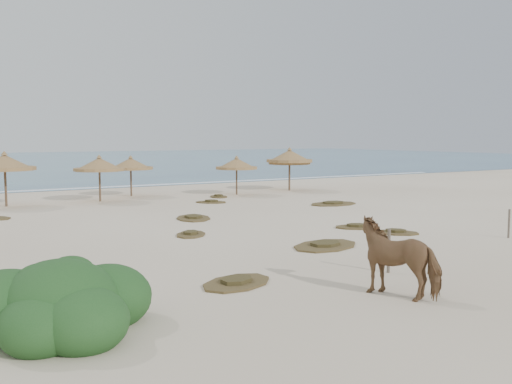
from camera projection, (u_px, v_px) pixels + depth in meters
ground at (275, 252)px, 18.43m from camera, size 160.00×160.00×0.00m
foam_line at (77, 189)px, 40.60m from camera, size 70.00×0.60×0.01m
palapa_1 at (5, 163)px, 30.10m from camera, size 4.13×4.13×2.96m
palapa_2 at (99, 165)px, 32.49m from camera, size 2.89×2.89×2.69m
palapa_3 at (131, 164)px, 35.37m from camera, size 3.59×3.59×2.56m
palapa_4 at (237, 164)px, 36.25m from camera, size 3.44×3.44×2.51m
palapa_5 at (289, 159)px, 39.55m from camera, size 3.85×3.85×2.74m
palapa_6 at (290, 157)px, 39.09m from camera, size 3.74×3.74×2.99m
horse at (400, 257)px, 13.38m from camera, size 1.74×2.33×1.79m
fence_post_near at (389, 251)px, 15.56m from camera, size 0.10×0.10×1.21m
fence_post_far at (509, 224)px, 20.88m from camera, size 0.10×0.10×1.06m
bush at (61, 306)px, 10.73m from camera, size 3.70×3.26×1.66m
scrub_2 at (191, 234)px, 21.48m from camera, size 1.84×1.98×0.16m
scrub_3 at (193, 218)px, 25.78m from camera, size 2.19×2.71×0.16m
scrub_4 at (357, 227)px, 23.24m from camera, size 2.16×1.86×0.16m
scrub_5 at (333, 204)px, 31.21m from camera, size 2.85×1.88×0.16m
scrub_7 at (211, 202)px, 32.02m from camera, size 2.07×2.01×0.16m
scrub_9 at (325, 245)px, 19.29m from camera, size 3.11×2.48×0.16m
scrub_10 at (218, 196)px, 34.94m from camera, size 1.39×1.80×0.16m
scrub_11 at (237, 282)px, 14.39m from camera, size 2.49×2.08×0.16m
scrub_12 at (396, 232)px, 21.90m from camera, size 2.03×2.07×0.16m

